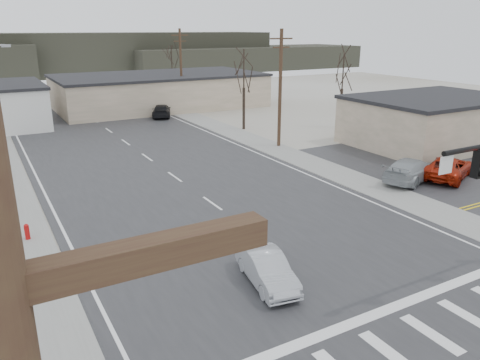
% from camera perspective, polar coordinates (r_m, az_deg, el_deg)
% --- Properties ---
extents(ground, '(140.00, 140.00, 0.00)m').
position_cam_1_polar(ground, '(21.80, 6.07, -9.49)').
color(ground, beige).
rests_on(ground, ground).
extents(main_road, '(18.00, 110.00, 0.05)m').
position_cam_1_polar(main_road, '(34.18, -8.58, 0.80)').
color(main_road, '#28282A').
rests_on(main_road, ground).
extents(cross_road, '(90.00, 10.00, 0.04)m').
position_cam_1_polar(cross_road, '(21.79, 6.07, -9.45)').
color(cross_road, '#28282A').
rests_on(cross_road, ground).
extents(parking_lot, '(18.00, 20.00, 0.03)m').
position_cam_1_polar(parking_lot, '(39.43, 25.14, 1.58)').
color(parking_lot, '#28282A').
rests_on(parking_lot, ground).
extents(sidewalk_left, '(3.00, 90.00, 0.06)m').
position_cam_1_polar(sidewalk_left, '(37.01, -26.97, 0.34)').
color(sidewalk_left, gray).
rests_on(sidewalk_left, ground).
extents(sidewalk_right, '(3.00, 90.00, 0.06)m').
position_cam_1_polar(sidewalk_right, '(43.05, 2.24, 4.59)').
color(sidewalk_right, gray).
rests_on(sidewalk_right, ground).
extents(fire_hydrant, '(0.24, 0.24, 0.87)m').
position_cam_1_polar(fire_hydrant, '(25.52, -24.53, -5.75)').
color(fire_hydrant, '#A50C0C').
rests_on(fire_hydrant, ground).
extents(building_right_far, '(26.30, 14.30, 4.30)m').
position_cam_1_polar(building_right_far, '(63.84, -9.76, 10.70)').
color(building_right_far, '#C7AF98').
rests_on(building_right_far, ground).
extents(building_lot, '(14.30, 10.30, 4.30)m').
position_cam_1_polar(building_lot, '(45.60, 22.43, 6.74)').
color(building_lot, '#C7AF98').
rests_on(building_lot, ground).
extents(upole_right_a, '(2.20, 0.30, 10.00)m').
position_cam_1_polar(upole_right_a, '(40.97, 4.92, 11.24)').
color(upole_right_a, '#43321F').
rests_on(upole_right_a, ground).
extents(upole_right_b, '(2.20, 0.30, 10.00)m').
position_cam_1_polar(upole_right_b, '(60.35, -7.20, 13.34)').
color(upole_right_b, '#43321F').
rests_on(upole_right_b, ground).
extents(tree_right_mid, '(3.74, 3.74, 8.33)m').
position_cam_1_polar(tree_right_mid, '(48.18, 0.47, 13.16)').
color(tree_right_mid, '#2C211B').
rests_on(tree_right_mid, ground).
extents(tree_right_far, '(3.52, 3.52, 7.84)m').
position_cam_1_polar(tree_right_far, '(72.73, -8.33, 14.36)').
color(tree_right_far, '#2C211B').
rests_on(tree_right_far, ground).
extents(tree_lot, '(3.52, 3.52, 7.84)m').
position_cam_1_polar(tree_lot, '(50.51, 12.45, 12.58)').
color(tree_lot, '#2C211B').
rests_on(tree_lot, ground).
extents(hill_center, '(80.00, 18.00, 9.00)m').
position_cam_1_polar(hill_center, '(114.83, -16.64, 14.57)').
color(hill_center, '#333026').
rests_on(hill_center, ground).
extents(hill_right, '(60.00, 18.00, 5.50)m').
position_cam_1_polar(hill_right, '(122.39, 0.78, 14.64)').
color(hill_right, '#333026').
rests_on(hill_right, ground).
extents(sedan_crossing, '(2.04, 4.17, 1.32)m').
position_cam_1_polar(sedan_crossing, '(19.42, 3.29, -10.73)').
color(sedan_crossing, '#9DA1A7').
rests_on(sedan_crossing, main_road).
extents(car_far_a, '(3.89, 5.39, 1.45)m').
position_cam_1_polar(car_far_a, '(56.33, -9.51, 8.34)').
color(car_far_a, black).
rests_on(car_far_a, main_road).
extents(car_far_b, '(1.83, 3.89, 1.29)m').
position_cam_1_polar(car_far_b, '(78.70, -24.68, 9.62)').
color(car_far_b, black).
rests_on(car_far_b, main_road).
extents(car_parked_red, '(5.90, 4.42, 1.49)m').
position_cam_1_polar(car_parked_red, '(35.64, 24.04, 1.39)').
color(car_parked_red, '#9D1B08').
rests_on(car_parked_red, parking_lot).
extents(car_parked_silver, '(5.82, 3.81, 1.57)m').
position_cam_1_polar(car_parked_silver, '(33.97, 20.11, 1.17)').
color(car_parked_silver, '#93999C').
rests_on(car_parked_silver, parking_lot).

